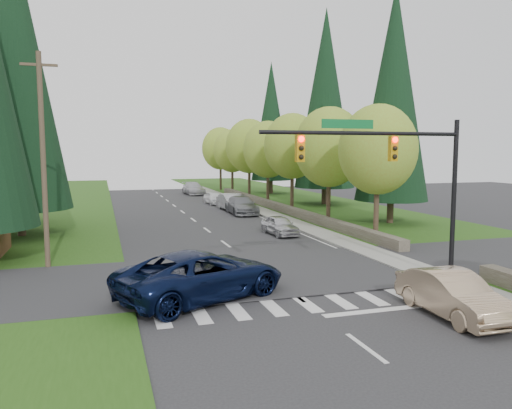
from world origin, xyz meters
name	(u,v)px	position (x,y,z in m)	size (l,w,h in m)	color
ground	(349,335)	(0.00, 0.00, 0.00)	(120.00, 120.00, 0.00)	#28282B
grass_east	(378,224)	(13.00, 20.00, 0.03)	(14.00, 110.00, 0.06)	#285015
cross_street	(265,273)	(0.00, 8.00, 0.00)	(120.00, 8.00, 0.10)	#28282B
sidewalk_east	(294,223)	(6.90, 22.00, 0.07)	(1.80, 80.00, 0.13)	gray
curb_east	(283,223)	(6.05, 22.00, 0.07)	(0.20, 80.00, 0.13)	gray
stone_wall_north	(279,207)	(8.60, 30.00, 0.35)	(0.70, 40.00, 0.70)	#4C4438
traffic_signal	(396,164)	(4.37, 4.50, 4.98)	(8.70, 0.37, 6.80)	black
utility_pole	(43,159)	(-9.50, 12.00, 5.14)	(1.60, 0.24, 10.00)	#473828
decid_tree_0	(378,150)	(9.20, 14.00, 5.60)	(4.80, 4.80, 8.37)	#38281C
decid_tree_1	(329,147)	(9.30, 21.00, 5.80)	(5.20, 5.20, 8.80)	#38281C
decid_tree_2	(292,146)	(9.10, 28.00, 5.93)	(5.00, 5.00, 8.82)	#38281C
decid_tree_3	(268,150)	(9.20, 35.00, 5.66)	(5.00, 5.00, 8.55)	#38281C
decid_tree_4	(249,146)	(9.30, 42.00, 6.06)	(5.40, 5.40, 9.18)	#38281C
decid_tree_5	(232,151)	(9.10, 49.00, 5.53)	(4.80, 4.80, 8.30)	#38281C
decid_tree_6	(220,149)	(9.20, 56.00, 5.86)	(5.20, 5.20, 8.86)	#38281C
conifer_w_c	(13,58)	(-12.00, 22.00, 11.29)	(6.46, 6.46, 20.80)	#38281C
conifer_e_a	(394,93)	(14.00, 20.00, 9.79)	(5.44, 5.44, 17.80)	#38281C
conifer_e_b	(325,99)	(15.00, 34.00, 10.79)	(6.12, 6.12, 19.80)	#38281C
conifer_e_c	(271,121)	(14.00, 48.00, 9.29)	(5.10, 5.10, 16.80)	#38281C
sedan_champagne	(453,294)	(4.10, 0.53, 0.76)	(1.60, 4.59, 1.51)	tan
suv_navy	(202,275)	(-3.48, 5.00, 0.91)	(3.03, 6.57, 1.83)	#0A1333
parked_car_a	(280,225)	(4.20, 17.64, 0.63)	(1.50, 3.73, 1.27)	silver
parked_car_b	(241,205)	(4.73, 28.98, 0.78)	(2.17, 5.35, 1.55)	slate
parked_car_c	(232,202)	(4.55, 31.66, 0.79)	(1.67, 4.79, 1.58)	#AFB0B4
parked_car_d	(214,198)	(4.20, 37.80, 0.64)	(1.51, 3.76, 1.28)	white
parked_car_e	(194,189)	(4.20, 49.74, 0.77)	(2.16, 5.31, 1.54)	#B6B6BC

